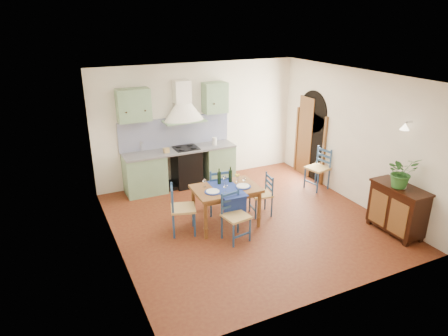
{
  "coord_description": "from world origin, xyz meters",
  "views": [
    {
      "loc": [
        -3.4,
        -6.09,
        3.82
      ],
      "look_at": [
        -0.37,
        0.3,
        1.08
      ],
      "focal_mm": 32.0,
      "sensor_mm": 36.0,
      "label": 1
    }
  ],
  "objects_px": {
    "dining_table": "(226,192)",
    "sideboard": "(397,208)",
    "chair_near": "(235,216)",
    "potted_plant": "(402,172)"
  },
  "relations": [
    {
      "from": "sideboard",
      "to": "chair_near",
      "type": "bearing_deg",
      "value": 159.28
    },
    {
      "from": "dining_table",
      "to": "sideboard",
      "type": "bearing_deg",
      "value": -30.79
    },
    {
      "from": "chair_near",
      "to": "dining_table",
      "type": "bearing_deg",
      "value": 80.52
    },
    {
      "from": "dining_table",
      "to": "sideboard",
      "type": "relative_size",
      "value": 1.19
    },
    {
      "from": "dining_table",
      "to": "chair_near",
      "type": "bearing_deg",
      "value": -99.48
    },
    {
      "from": "sideboard",
      "to": "potted_plant",
      "type": "relative_size",
      "value": 1.83
    },
    {
      "from": "chair_near",
      "to": "potted_plant",
      "type": "relative_size",
      "value": 1.57
    },
    {
      "from": "chair_near",
      "to": "sideboard",
      "type": "height_order",
      "value": "sideboard"
    },
    {
      "from": "dining_table",
      "to": "potted_plant",
      "type": "distance_m",
      "value": 3.15
    },
    {
      "from": "dining_table",
      "to": "sideboard",
      "type": "distance_m",
      "value": 3.15
    }
  ]
}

